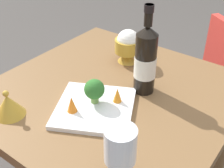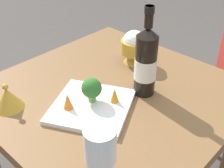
{
  "view_description": "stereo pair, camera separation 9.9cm",
  "coord_description": "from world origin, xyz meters",
  "px_view_note": "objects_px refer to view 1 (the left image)",
  "views": [
    {
      "loc": [
        -0.71,
        -0.53,
        1.38
      ],
      "look_at": [
        0.0,
        0.0,
        0.79
      ],
      "focal_mm": 47.71,
      "sensor_mm": 36.0,
      "label": 1
    },
    {
      "loc": [
        -0.65,
        -0.61,
        1.38
      ],
      "look_at": [
        0.0,
        0.0,
        0.79
      ],
      "focal_mm": 47.71,
      "sensor_mm": 36.0,
      "label": 2
    }
  ],
  "objects_px": {
    "carrot_garnish_right": "(117,95)",
    "wine_glass": "(120,147)",
    "rice_bowl": "(128,45)",
    "carrot_garnish_left": "(72,104)",
    "rice_bowl_lid": "(8,105)",
    "wine_bottle": "(145,60)",
    "broccoli_floret": "(94,90)",
    "serving_plate": "(95,108)"
  },
  "relations": [
    {
      "from": "serving_plate",
      "to": "broccoli_floret",
      "type": "xyz_separation_m",
      "value": [
        0.02,
        0.01,
        0.06
      ]
    },
    {
      "from": "broccoli_floret",
      "to": "carrot_garnish_right",
      "type": "height_order",
      "value": "broccoli_floret"
    },
    {
      "from": "wine_bottle",
      "to": "broccoli_floret",
      "type": "bearing_deg",
      "value": 155.16
    },
    {
      "from": "carrot_garnish_right",
      "to": "wine_glass",
      "type": "bearing_deg",
      "value": -143.06
    },
    {
      "from": "wine_bottle",
      "to": "carrot_garnish_right",
      "type": "distance_m",
      "value": 0.16
    },
    {
      "from": "rice_bowl_lid",
      "to": "carrot_garnish_left",
      "type": "height_order",
      "value": "rice_bowl_lid"
    },
    {
      "from": "carrot_garnish_right",
      "to": "rice_bowl_lid",
      "type": "bearing_deg",
      "value": 135.04
    },
    {
      "from": "rice_bowl",
      "to": "carrot_garnish_left",
      "type": "xyz_separation_m",
      "value": [
        -0.4,
        -0.06,
        -0.03
      ]
    },
    {
      "from": "rice_bowl_lid",
      "to": "serving_plate",
      "type": "distance_m",
      "value": 0.28
    },
    {
      "from": "wine_bottle",
      "to": "broccoli_floret",
      "type": "relative_size",
      "value": 3.72
    },
    {
      "from": "rice_bowl_lid",
      "to": "serving_plate",
      "type": "bearing_deg",
      "value": -47.9
    },
    {
      "from": "rice_bowl_lid",
      "to": "rice_bowl",
      "type": "bearing_deg",
      "value": -11.35
    },
    {
      "from": "wine_glass",
      "to": "carrot_garnish_right",
      "type": "distance_m",
      "value": 0.33
    },
    {
      "from": "wine_bottle",
      "to": "rice_bowl_lid",
      "type": "xyz_separation_m",
      "value": [
        -0.38,
        0.27,
        -0.09
      ]
    },
    {
      "from": "broccoli_floret",
      "to": "carrot_garnish_right",
      "type": "bearing_deg",
      "value": -49.94
    },
    {
      "from": "wine_bottle",
      "to": "carrot_garnish_left",
      "type": "relative_size",
      "value": 5.76
    },
    {
      "from": "carrot_garnish_left",
      "to": "carrot_garnish_right",
      "type": "height_order",
      "value": "carrot_garnish_left"
    },
    {
      "from": "rice_bowl_lid",
      "to": "serving_plate",
      "type": "xyz_separation_m",
      "value": [
        0.18,
        -0.2,
        -0.03
      ]
    },
    {
      "from": "rice_bowl_lid",
      "to": "carrot_garnish_right",
      "type": "distance_m",
      "value": 0.35
    },
    {
      "from": "wine_glass",
      "to": "rice_bowl_lid",
      "type": "distance_m",
      "value": 0.45
    },
    {
      "from": "rice_bowl_lid",
      "to": "broccoli_floret",
      "type": "relative_size",
      "value": 1.17
    },
    {
      "from": "serving_plate",
      "to": "rice_bowl_lid",
      "type": "bearing_deg",
      "value": 132.1
    },
    {
      "from": "wine_bottle",
      "to": "rice_bowl",
      "type": "bearing_deg",
      "value": 49.46
    },
    {
      "from": "wine_glass",
      "to": "broccoli_floret",
      "type": "height_order",
      "value": "wine_glass"
    },
    {
      "from": "rice_bowl",
      "to": "wine_glass",
      "type": "bearing_deg",
      "value": -147.5
    },
    {
      "from": "serving_plate",
      "to": "carrot_garnish_left",
      "type": "relative_size",
      "value": 6.07
    },
    {
      "from": "wine_glass",
      "to": "rice_bowl_lid",
      "type": "xyz_separation_m",
      "value": [
        0.01,
        0.44,
        -0.09
      ]
    },
    {
      "from": "rice_bowl_lid",
      "to": "carrot_garnish_right",
      "type": "relative_size",
      "value": 1.95
    },
    {
      "from": "wine_bottle",
      "to": "serving_plate",
      "type": "relative_size",
      "value": 0.95
    },
    {
      "from": "rice_bowl_lid",
      "to": "wine_bottle",
      "type": "bearing_deg",
      "value": -35.85
    },
    {
      "from": "broccoli_floret",
      "to": "rice_bowl_lid",
      "type": "bearing_deg",
      "value": 136.4
    },
    {
      "from": "wine_bottle",
      "to": "rice_bowl_lid",
      "type": "distance_m",
      "value": 0.47
    },
    {
      "from": "wine_bottle",
      "to": "carrot_garnish_left",
      "type": "height_order",
      "value": "wine_bottle"
    },
    {
      "from": "rice_bowl",
      "to": "carrot_garnish_left",
      "type": "bearing_deg",
      "value": -171.63
    },
    {
      "from": "rice_bowl",
      "to": "carrot_garnish_left",
      "type": "relative_size",
      "value": 2.56
    },
    {
      "from": "rice_bowl",
      "to": "carrot_garnish_right",
      "type": "bearing_deg",
      "value": -152.15
    },
    {
      "from": "carrot_garnish_left",
      "to": "carrot_garnish_right",
      "type": "xyz_separation_m",
      "value": [
        0.13,
        -0.08,
        -0.0
      ]
    },
    {
      "from": "wine_bottle",
      "to": "carrot_garnish_right",
      "type": "relative_size",
      "value": 6.21
    },
    {
      "from": "wine_glass",
      "to": "carrot_garnish_left",
      "type": "xyz_separation_m",
      "value": [
        0.13,
        0.28,
        -0.09
      ]
    },
    {
      "from": "rice_bowl",
      "to": "carrot_garnish_right",
      "type": "relative_size",
      "value": 2.76
    },
    {
      "from": "serving_plate",
      "to": "carrot_garnish_left",
      "type": "height_order",
      "value": "carrot_garnish_left"
    },
    {
      "from": "wine_glass",
      "to": "wine_bottle",
      "type": "bearing_deg",
      "value": 23.68
    }
  ]
}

